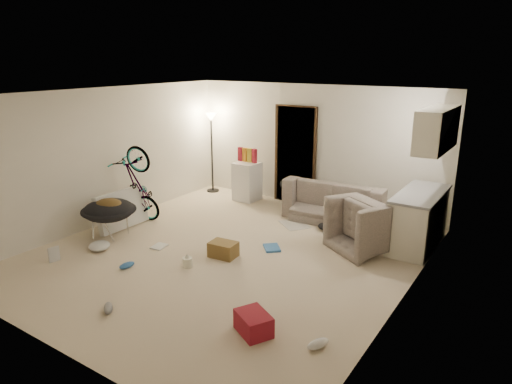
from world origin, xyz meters
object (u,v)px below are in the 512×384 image
Objects in this scene: bicycle at (139,201)px; juicer at (187,261)px; floor_lamp at (211,136)px; sofa at (336,205)px; saucer_chair at (109,215)px; drink_case_b at (254,323)px; drink_case_a at (223,249)px; kitchen_counter at (419,220)px; tv_box at (122,210)px; mini_fridge at (247,181)px; armchair at (372,230)px.

juicer is (2.10, -1.01, -0.31)m from bicycle.
floor_lamp is 0.94× the size of sofa.
saucer_chair is 3.86m from drink_case_b.
kitchen_counter is at bearing 35.57° from drink_case_a.
drink_case_a is at bearing 0.02° from tv_box.
mini_fridge is at bearing 75.75° from saucer_chair.
bicycle is (0.10, -2.34, -0.91)m from floor_lamp.
saucer_chair is (0.26, -3.18, -0.91)m from floor_lamp.
kitchen_counter is (4.83, -0.65, -0.87)m from floor_lamp.
kitchen_counter is 5.02m from bicycle.
sofa is 1.28× the size of bicycle.
tv_box is at bearing 52.30° from armchair.
sofa is at bearing 67.82° from drink_case_a.
drink_case_b is at bearing -15.86° from saucer_chair.
tv_box is at bearing 36.23° from sofa.
kitchen_counter reaches higher than drink_case_a.
armchair is at bearing 133.50° from sofa.
floor_lamp reaches higher than kitchen_counter.
juicer is (-0.98, -3.16, -0.20)m from sofa.
mini_fridge is 1.99× the size of drink_case_a.
saucer_chair is 2.21× the size of drink_case_b.
saucer_chair is 0.89× the size of tv_box.
mini_fridge reaches higher than saucer_chair.
tv_box is at bearing -107.05° from mini_fridge.
mini_fridge is (-2.13, 0.10, 0.13)m from sofa.
kitchen_counter is at bearing 24.12° from tv_box.
bicycle reaches higher than drink_case_a.
drink_case_a is 0.63m from juicer.
tv_box reaches higher than drink_case_b.
sofa is 2.14m from mini_fridge.
juicer is (1.15, -3.26, -0.33)m from mini_fridge.
bicycle is (-4.73, -1.69, -0.04)m from kitchen_counter.
tv_box is (-3.08, -2.57, 0.06)m from sofa.
drink_case_a is (2.32, -0.43, -0.28)m from bicycle.
armchair reaches higher than sofa.
drink_case_a is 2.12m from drink_case_b.
floor_lamp is 4.51m from armchair.
mini_fridge is 3.47m from juicer.
floor_lamp is 5.91m from drink_case_b.
kitchen_counter is 3.55× the size of drink_case_b.
mini_fridge is at bearing 154.05° from drink_case_b.
sofa is at bearing -0.27° from mini_fridge.
drink_case_a reaches higher than juicer.
floor_lamp is 1.87× the size of armchair.
saucer_chair is 0.44m from tv_box.
kitchen_counter reaches higher than armchair.
bicycle is 4.31m from drink_case_b.
kitchen_counter is at bearing -5.85° from mini_fridge.
bicycle reaches higher than mini_fridge.
juicer is (-2.63, -2.71, -0.35)m from kitchen_counter.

